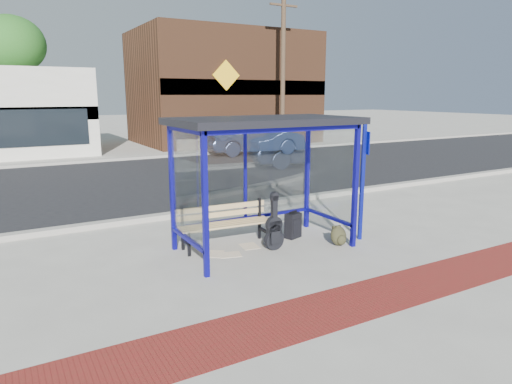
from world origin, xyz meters
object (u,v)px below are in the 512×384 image
backpack (339,236)px  guitar_bag (274,230)px  parked_car (256,138)px  fire_hydrant (296,140)px  bench (225,222)px  suitcase (293,226)px

backpack → guitar_bag: bearing=168.9°
parked_car → fire_hydrant: 3.60m
guitar_bag → fire_hydrant: size_ratio=1.35×
bench → backpack: 2.18m
backpack → fire_hydrant: bearing=66.2°
parked_car → fire_hydrant: parked_car is taller
bench → backpack: size_ratio=4.70×
guitar_bag → backpack: guitar_bag is taller
bench → fire_hydrant: bench is taller
parked_car → fire_hydrant: (3.30, 1.38, -0.37)m
guitar_bag → suitcase: 0.82m
bench → parked_car: size_ratio=0.38×
bench → parked_car: (7.28, 11.69, 0.31)m
suitcase → bench: bearing=152.5°
backpack → parked_car: size_ratio=0.08×
guitar_bag → parked_car: (6.58, 12.33, 0.40)m
suitcase → parked_car: size_ratio=0.12×
parked_car → fire_hydrant: bearing=-59.6°
suitcase → backpack: 0.96m
guitar_bag → bench: bearing=136.5°
bench → parked_car: parked_car is taller
bench → guitar_bag: guitar_bag is taller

